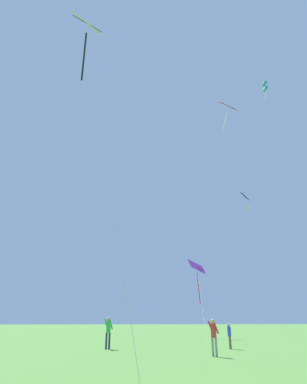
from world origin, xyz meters
name	(u,v)px	position (x,y,z in m)	size (l,w,h in m)	color
kite_teal_box	(267,89)	(15.35, 21.89, 24.77)	(2.98, 10.14, 25.85)	teal
kite_black_large	(246,201)	(19.45, 36.88, 17.55)	(2.01, 5.51, 19.09)	black
kite_yellow_diamond	(86,36)	(-3.23, 11.30, 17.18)	(3.31, 8.51, 19.20)	yellow
kite_red_high	(231,112)	(6.80, 13.83, 15.00)	(2.00, 12.08, 16.34)	red
kite_purple_streamer	(197,274)	(8.88, 28.77, 6.01)	(3.57, 10.09, 7.54)	purple
person_far_back	(214,334)	(3.63, 11.44, 0.95)	(0.44, 0.37, 1.57)	gray
person_near_tree	(108,329)	(-0.75, 16.64, 1.03)	(0.56, 0.23, 1.71)	#2D3351
person_child_small	(229,334)	(6.08, 15.37, 0.81)	(0.34, 0.36, 1.34)	#665B4C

